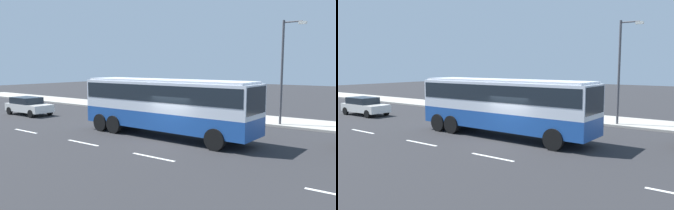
# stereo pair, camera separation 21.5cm
# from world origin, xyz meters

# --- Properties ---
(ground_plane) EXTENTS (120.00, 120.00, 0.00)m
(ground_plane) POSITION_xyz_m (0.00, 0.00, 0.00)
(ground_plane) COLOR #28282B
(sidewalk_curb) EXTENTS (80.00, 4.00, 0.15)m
(sidewalk_curb) POSITION_xyz_m (0.00, 9.87, 0.07)
(sidewalk_curb) COLOR #A8A399
(sidewalk_curb) RESTS_ON ground_plane
(lane_centreline) EXTENTS (36.91, 0.16, 0.01)m
(lane_centreline) POSITION_xyz_m (2.27, -3.00, 0.00)
(lane_centreline) COLOR white
(lane_centreline) RESTS_ON ground_plane
(coach_bus) EXTENTS (11.15, 2.83, 3.35)m
(coach_bus) POSITION_xyz_m (-1.21, 0.98, 2.08)
(coach_bus) COLOR #1E4C9E
(coach_bus) RESTS_ON ground_plane
(car_white_minivan) EXTENTS (4.46, 1.98, 1.49)m
(car_white_minivan) POSITION_xyz_m (-15.90, 1.22, 0.79)
(car_white_minivan) COLOR white
(car_white_minivan) RESTS_ON ground_plane
(pedestrian_at_crossing) EXTENTS (0.32, 0.32, 1.59)m
(pedestrian_at_crossing) POSITION_xyz_m (-2.12, 8.72, 1.06)
(pedestrian_at_crossing) COLOR brown
(pedestrian_at_crossing) RESTS_ON sidewalk_curb
(street_lamp) EXTENTS (1.55, 0.24, 7.00)m
(street_lamp) POSITION_xyz_m (3.22, 8.37, 4.14)
(street_lamp) COLOR #47474C
(street_lamp) RESTS_ON sidewalk_curb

